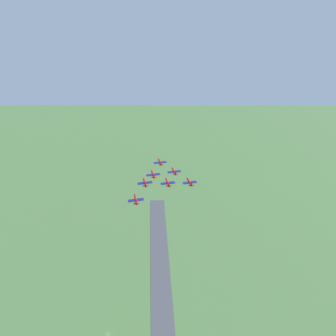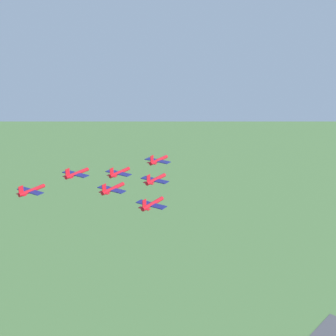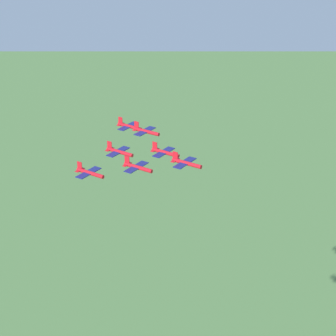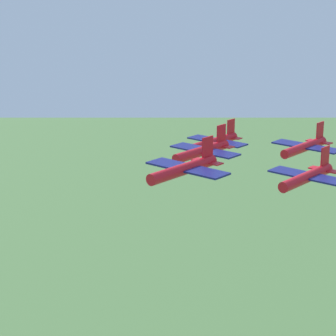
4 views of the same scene
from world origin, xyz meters
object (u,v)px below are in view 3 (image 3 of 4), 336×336
Objects in this scene: jet_4 at (119,152)px; jet_6 at (129,126)px; jet_3 at (146,131)px; jet_5 at (89,173)px; jet_1 at (164,152)px; jet_2 at (137,167)px; jet_0 at (186,163)px.

jet_4 reaches higher than jet_6.
jet_5 is (-3.13, 28.34, -3.60)m from jet_3.
jet_3 is (12.82, -5.75, 1.93)m from jet_1.
jet_3 is 14.41m from jet_6.
jet_3 is (14.39, -19.92, 1.45)m from jet_2.
jet_1 is 1.00× the size of jet_4.
jet_5 is at bearing 18.78° from jet_6.
jet_4 is at bearing 0.00° from jet_3.
jet_2 is (11.26, 8.41, -1.69)m from jet_0.
jet_2 is 1.00× the size of jet_6.
jet_2 is 37.45m from jet_6.
jet_3 is 14.40m from jet_4.
jet_5 is (9.70, 22.58, -1.67)m from jet_1.
jet_0 is at bearing 90.00° from jet_4.
jet_3 reaches higher than jet_4.
jet_0 is at bearing 59.53° from jet_1.
jet_6 is (25.65, -11.51, -1.25)m from jet_1.
jet_3 is (25.65, -11.51, -0.24)m from jet_0.
jet_2 reaches higher than jet_5.
jet_1 reaches higher than jet_6.
jet_1 is 1.00× the size of jet_3.
jet_4 is at bearing 29.54° from jet_6.
jet_6 is at bearing -120.47° from jet_1.
jet_0 is at bearing 120.47° from jet_2.
jet_2 is at bearing 40.36° from jet_6.
jet_5 is at bearing 0.00° from jet_3.
jet_2 is (-1.56, 14.17, 0.48)m from jet_1.
jet_4 is 1.00× the size of jet_6.
jet_1 is at bearing -120.47° from jet_0.
jet_3 is 1.00× the size of jet_6.
jet_0 is 1.00× the size of jet_6.
jet_5 is (-1.56, 14.17, -1.54)m from jet_4.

